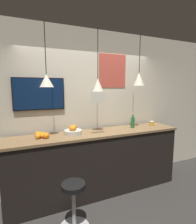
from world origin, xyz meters
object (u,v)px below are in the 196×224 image
object	(u,v)px
fruit_bowl	(73,131)
mounted_tv	(39,94)
juice_bottle	(133,122)
spread_jar	(152,123)
bar_stool	(74,202)

from	to	relation	value
fruit_bowl	mounted_tv	bearing A→B (deg)	147.43
juice_bottle	spread_jar	distance (m)	0.46
juice_bottle	mounted_tv	size ratio (longest dim) A/B	0.31
fruit_bowl	juice_bottle	xyz separation A→B (m)	(1.17, 0.00, 0.05)
mounted_tv	bar_stool	bearing A→B (deg)	-74.27
fruit_bowl	juice_bottle	size ratio (longest dim) A/B	1.16
fruit_bowl	juice_bottle	distance (m)	1.17
juice_bottle	spread_jar	world-z (taller)	juice_bottle
juice_bottle	fruit_bowl	bearing A→B (deg)	-179.89
bar_stool	fruit_bowl	world-z (taller)	fruit_bowl
spread_jar	bar_stool	bearing A→B (deg)	-159.15
bar_stool	spread_jar	bearing A→B (deg)	20.85
mounted_tv	juice_bottle	bearing A→B (deg)	-10.40
bar_stool	juice_bottle	xyz separation A→B (m)	(1.36, 0.69, 0.81)
bar_stool	spread_jar	size ratio (longest dim) A/B	7.06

